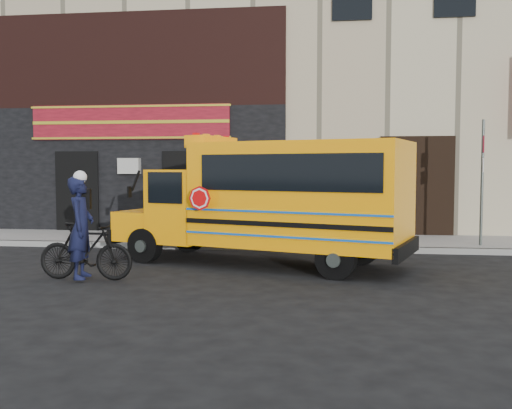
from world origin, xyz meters
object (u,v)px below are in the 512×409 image
object	(u,v)px
cyclist	(81,230)
sign_pole	(482,179)
bicycle	(86,251)
school_bus	(273,198)

from	to	relation	value
cyclist	sign_pole	bearing A→B (deg)	-68.06
sign_pole	bicycle	distance (m)	10.13
sign_pole	bicycle	world-z (taller)	sign_pole
school_bus	bicycle	xyz separation A→B (m)	(-3.48, -2.12, -0.94)
school_bus	cyclist	xyz separation A→B (m)	(-3.53, -2.21, -0.52)
school_bus	cyclist	world-z (taller)	school_bus
sign_pole	cyclist	size ratio (longest dim) A/B	1.74
sign_pole	cyclist	world-z (taller)	sign_pole
school_bus	sign_pole	bearing A→B (deg)	29.01
cyclist	school_bus	bearing A→B (deg)	-66.28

